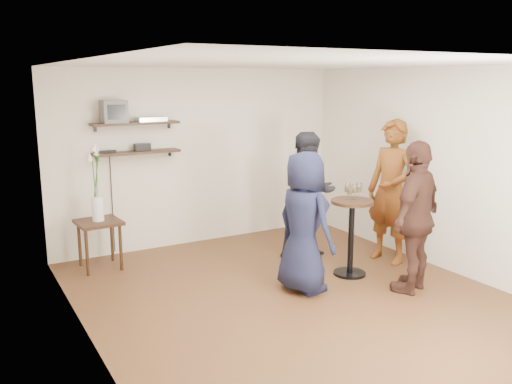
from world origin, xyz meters
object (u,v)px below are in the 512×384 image
Objects in this scene: person_navy at (304,222)px; drinks_table at (351,227)px; crt_monitor at (113,111)px; person_dark at (309,196)px; dvd_deck at (151,119)px; radio at (142,147)px; side_table at (99,229)px; person_brown at (416,217)px; person_plaid at (391,191)px.

drinks_table is at bearing -90.00° from person_navy.
crt_monitor is 0.33× the size of drinks_table.
drinks_table is 0.55× the size of person_dark.
drinks_table is at bearing -42.97° from crt_monitor.
person_dark is (-0.06, 0.83, 0.25)m from drinks_table.
drinks_table is at bearing -50.12° from dvd_deck.
radio is 0.13× the size of person_dark.
side_table is 0.36× the size of person_brown.
crt_monitor is 0.53m from dvd_deck.
person_plaid is at bearing -41.10° from person_dark.
side_table is 3.25m from drinks_table.
person_brown is (2.12, -2.94, -1.01)m from dvd_deck.
person_brown is at bearing -129.08° from person_navy.
person_dark is at bearing -35.39° from radio.
person_plaid is (0.81, 0.18, 0.34)m from drinks_table.
person_brown reaches higher than person_navy.
radio is 0.23× the size of drinks_table.
person_dark reaches higher than radio.
radio is at bearing -74.06° from person_brown.
side_table is 3.98m from person_brown.
person_dark reaches higher than side_table.
person_plaid is at bearing -88.77° from person_navy.
side_table is 2.72m from person_navy.
person_plaid is at bearing -139.69° from person_brown.
person_dark is at bearing -98.59° from person_brown.
crt_monitor is 0.18× the size of person_brown.
dvd_deck is at bearing 129.88° from drinks_table.
dvd_deck is 2.43m from person_dark.
dvd_deck is 0.62× the size of side_table.
side_table is at bearing 146.08° from drinks_table.
dvd_deck is 0.23× the size of person_brown.
drinks_table is at bearing -90.00° from person_plaid.
crt_monitor is 0.18× the size of person_dark.
radio is 0.11× the size of person_plaid.
person_dark is at bearing -30.66° from crt_monitor.
drinks_table is at bearing -90.00° from person_dark.
radio is at bearing 132.01° from drinks_table.
crt_monitor is 0.62m from radio.
crt_monitor is at bearing 137.03° from drinks_table.
person_brown is at bearing -40.74° from side_table.
dvd_deck is 2.73m from person_navy.
dvd_deck is at bearing 138.07° from person_dark.
person_brown reaches higher than radio.
person_navy is (-0.75, -0.97, -0.05)m from person_dark.
person_dark reaches higher than drinks_table.
dvd_deck reaches higher than side_table.
person_dark is (1.75, -1.34, -1.02)m from dvd_deck.
radio reaches higher than drinks_table.
person_navy is at bearing -66.69° from dvd_deck.
radio is 3.45m from person_plaid.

